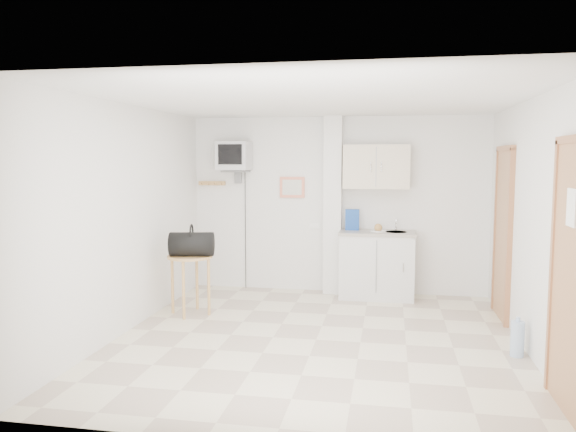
% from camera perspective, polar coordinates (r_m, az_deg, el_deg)
% --- Properties ---
extents(ground, '(4.50, 4.50, 0.00)m').
position_cam_1_polar(ground, '(6.08, 2.87, -12.44)').
color(ground, beige).
rests_on(ground, ground).
extents(room_envelope, '(4.24, 4.54, 2.55)m').
position_cam_1_polar(room_envelope, '(5.85, 5.39, 2.19)').
color(room_envelope, white).
rests_on(room_envelope, ground).
extents(kitchenette, '(1.03, 0.58, 2.10)m').
position_cam_1_polar(kitchenette, '(7.81, 9.00, -2.37)').
color(kitchenette, silver).
rests_on(kitchenette, ground).
extents(crt_television, '(0.44, 0.45, 2.15)m').
position_cam_1_polar(crt_television, '(8.06, -5.47, 6.00)').
color(crt_television, slate).
rests_on(crt_television, ground).
extents(round_table, '(0.55, 0.55, 0.73)m').
position_cam_1_polar(round_table, '(6.99, -9.91, -4.93)').
color(round_table, '#B28643').
rests_on(round_table, ground).
extents(duffel_bag, '(0.57, 0.39, 0.39)m').
position_cam_1_polar(duffel_bag, '(6.90, -9.76, -2.81)').
color(duffel_bag, black).
rests_on(duffel_bag, round_table).
extents(water_bottle, '(0.13, 0.13, 0.39)m').
position_cam_1_polar(water_bottle, '(5.98, 22.27, -11.45)').
color(water_bottle, '#9CB5D5').
rests_on(water_bottle, ground).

